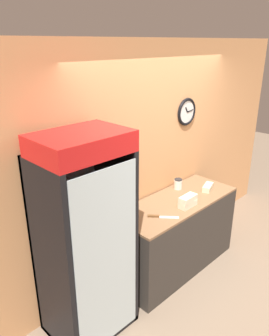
{
  "coord_description": "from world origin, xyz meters",
  "views": [
    {
      "loc": [
        -2.79,
        -1.21,
        2.66
      ],
      "look_at": [
        -0.65,
        0.93,
        1.49
      ],
      "focal_mm": 35.0,
      "sensor_mm": 36.0,
      "label": 1
    }
  ],
  "objects_px": {
    "condiment_jar": "(178,184)",
    "chefs_knife": "(159,216)",
    "beverage_cooler": "(81,229)",
    "sandwich_stack_bottom": "(188,204)",
    "sandwich_stack_middle": "(188,199)",
    "sandwich_flat_left": "(208,187)"
  },
  "relations": [
    {
      "from": "beverage_cooler",
      "to": "condiment_jar",
      "type": "distance_m",
      "value": 1.61
    },
    {
      "from": "beverage_cooler",
      "to": "condiment_jar",
      "type": "relative_size",
      "value": 15.12
    },
    {
      "from": "sandwich_flat_left",
      "to": "condiment_jar",
      "type": "height_order",
      "value": "condiment_jar"
    },
    {
      "from": "condiment_jar",
      "to": "beverage_cooler",
      "type": "bearing_deg",
      "value": -174.95
    },
    {
      "from": "sandwich_stack_bottom",
      "to": "chefs_knife",
      "type": "relative_size",
      "value": 0.86
    },
    {
      "from": "sandwich_stack_bottom",
      "to": "chefs_knife",
      "type": "distance_m",
      "value": 0.42
    },
    {
      "from": "beverage_cooler",
      "to": "chefs_knife",
      "type": "bearing_deg",
      "value": -10.42
    },
    {
      "from": "sandwich_stack_bottom",
      "to": "sandwich_stack_middle",
      "type": "height_order",
      "value": "sandwich_stack_middle"
    },
    {
      "from": "sandwich_flat_left",
      "to": "condiment_jar",
      "type": "xyz_separation_m",
      "value": [
        -0.24,
        0.29,
        0.03
      ]
    },
    {
      "from": "beverage_cooler",
      "to": "sandwich_stack_bottom",
      "type": "bearing_deg",
      "value": -10.3
    },
    {
      "from": "chefs_knife",
      "to": "sandwich_flat_left",
      "type": "bearing_deg",
      "value": 1.0
    },
    {
      "from": "sandwich_stack_bottom",
      "to": "sandwich_stack_middle",
      "type": "xyz_separation_m",
      "value": [
        -0.0,
        0.0,
        0.07
      ]
    },
    {
      "from": "condiment_jar",
      "to": "chefs_knife",
      "type": "bearing_deg",
      "value": -157.09
    },
    {
      "from": "sandwich_stack_middle",
      "to": "condiment_jar",
      "type": "bearing_deg",
      "value": 51.03
    },
    {
      "from": "sandwich_stack_bottom",
      "to": "condiment_jar",
      "type": "relative_size",
      "value": 1.77
    },
    {
      "from": "beverage_cooler",
      "to": "sandwich_flat_left",
      "type": "bearing_deg",
      "value": -4.52
    },
    {
      "from": "beverage_cooler",
      "to": "chefs_knife",
      "type": "relative_size",
      "value": 7.36
    },
    {
      "from": "sandwich_stack_middle",
      "to": "chefs_knife",
      "type": "xyz_separation_m",
      "value": [
        -0.41,
        0.07,
        -0.09
      ]
    },
    {
      "from": "beverage_cooler",
      "to": "sandwich_stack_middle",
      "type": "relative_size",
      "value": 8.47
    },
    {
      "from": "sandwich_flat_left",
      "to": "condiment_jar",
      "type": "distance_m",
      "value": 0.38
    },
    {
      "from": "beverage_cooler",
      "to": "condiment_jar",
      "type": "xyz_separation_m",
      "value": [
        1.6,
        0.14,
        -0.11
      ]
    },
    {
      "from": "sandwich_stack_middle",
      "to": "chefs_knife",
      "type": "height_order",
      "value": "sandwich_stack_middle"
    }
  ]
}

